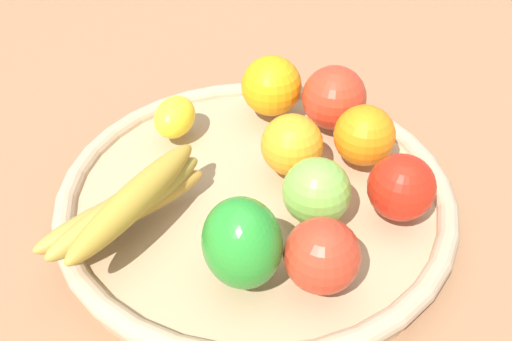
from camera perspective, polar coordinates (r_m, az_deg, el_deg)
ground_plane at (r=0.66m, az=-0.00°, el=-3.87°), size 2.40×2.40×0.00m
basket at (r=0.65m, az=-0.00°, el=-2.61°), size 0.44×0.44×0.04m
orange_0 at (r=0.72m, az=1.52°, el=8.28°), size 0.10×0.10×0.07m
apple_1 at (r=0.58m, az=5.94°, el=-2.05°), size 0.10×0.10×0.07m
lemon_0 at (r=0.70m, az=-7.94°, el=5.21°), size 0.06×0.07×0.05m
apple_2 at (r=0.60m, az=14.03°, el=-1.61°), size 0.08×0.08×0.07m
banana_bunch at (r=0.58m, az=-12.35°, el=-3.27°), size 0.10×0.19×0.06m
bell_pepper at (r=0.51m, az=-1.37°, el=-7.10°), size 0.10×0.10×0.09m
orange_2 at (r=0.63m, az=3.54°, el=2.52°), size 0.09×0.09×0.07m
orange_1 at (r=0.66m, az=10.56°, el=3.40°), size 0.10×0.10×0.07m
apple_0 at (r=0.71m, az=7.65°, el=7.07°), size 0.09×0.09×0.08m
apple_3 at (r=0.52m, az=6.48°, el=-8.28°), size 0.10×0.10×0.07m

